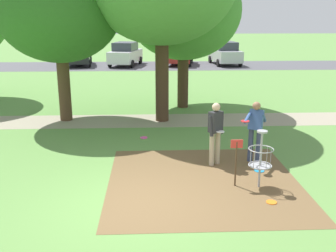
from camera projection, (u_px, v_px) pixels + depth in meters
ground_plane at (137, 203)px, 8.55m from camera, size 160.00×160.00×0.00m
dirt_tee_pad at (203, 181)px, 9.64m from camera, size 4.62×4.67×0.01m
disc_golf_basket at (258, 157)px, 9.14m from camera, size 0.98×0.58×1.39m
player_foreground_watching at (255, 128)px, 10.67m from camera, size 0.89×0.87×1.71m
player_throwing at (215, 130)px, 10.50m from camera, size 0.47×0.45×1.71m
frisbee_near_basket at (271, 202)px, 8.55m from camera, size 0.23×0.23×0.02m
frisbee_by_tee at (144, 138)px, 13.06m from camera, size 0.24×0.24×0.02m
frisbee_mid_grass at (259, 171)px, 10.29m from camera, size 0.26×0.26×0.02m
tree_near_left at (59, 9)px, 14.20m from camera, size 4.53×4.53×6.06m
tree_mid_center at (184, 11)px, 16.36m from camera, size 4.79×4.79×6.15m
parking_lot_strip at (146, 66)px, 31.58m from camera, size 36.00×6.00×0.01m
parked_car_leftmost at (78, 54)px, 31.62m from camera, size 2.33×4.37×1.84m
parked_car_center_left at (125, 54)px, 31.53m from camera, size 2.68×4.49×1.84m
parked_car_center_right at (180, 53)px, 32.11m from camera, size 2.45×4.43×1.84m
parked_car_rightmost at (225, 53)px, 32.12m from camera, size 2.27×4.35×1.84m
gravel_path at (142, 121)px, 15.19m from camera, size 40.00×1.96×0.00m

